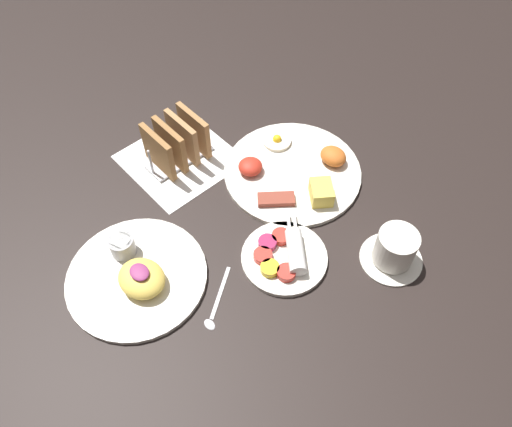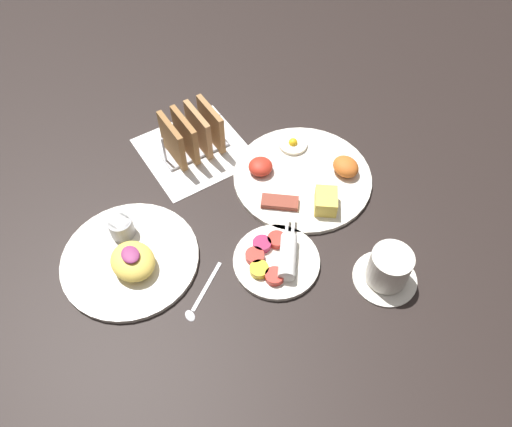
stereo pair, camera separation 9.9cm
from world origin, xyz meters
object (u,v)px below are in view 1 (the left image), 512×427
object	(u,v)px
plate_breakfast	(295,171)
plate_foreground	(137,274)
coffee_cup	(395,250)
toast_rack	(177,143)
plate_condiments	(284,256)

from	to	relation	value
plate_breakfast	plate_foreground	size ratio (longest dim) A/B	1.13
plate_breakfast	coffee_cup	xyz separation A→B (m)	(0.28, -0.02, 0.03)
plate_foreground	toast_rack	bearing A→B (deg)	128.22
toast_rack	coffee_cup	bearing A→B (deg)	16.26
toast_rack	coffee_cup	world-z (taller)	toast_rack
plate_breakfast	coffee_cup	distance (m)	0.28
plate_foreground	toast_rack	xyz separation A→B (m)	(-0.19, 0.24, 0.04)
plate_condiments	toast_rack	distance (m)	0.35
plate_condiments	toast_rack	size ratio (longest dim) A/B	1.12
plate_foreground	toast_rack	world-z (taller)	toast_rack
toast_rack	plate_condiments	bearing A→B (deg)	-1.55
plate_condiments	coffee_cup	size ratio (longest dim) A/B	1.38
plate_breakfast	toast_rack	distance (m)	0.26
plate_foreground	toast_rack	distance (m)	0.31
plate_breakfast	toast_rack	world-z (taller)	toast_rack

